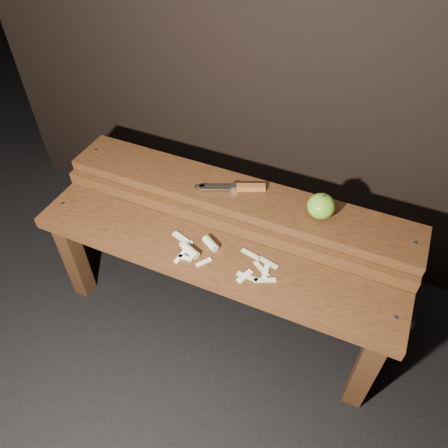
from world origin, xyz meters
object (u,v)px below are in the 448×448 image
at_px(bench_rear_tier, 237,211).
at_px(apple, 321,206).
at_px(bench_front_tier, 209,270).
at_px(knife, 242,187).

bearing_deg(bench_rear_tier, apple, 0.90).
distance_m(bench_front_tier, apple, 0.40).
xyz_separation_m(bench_front_tier, knife, (0.01, 0.24, 0.16)).
xyz_separation_m(bench_front_tier, apple, (0.27, 0.23, 0.19)).
bearing_deg(knife, bench_rear_tier, -114.05).
height_order(bench_rear_tier, knife, knife).
distance_m(apple, knife, 0.27).
height_order(bench_rear_tier, apple, apple).
xyz_separation_m(bench_rear_tier, apple, (0.27, 0.00, 0.12)).
relative_size(bench_rear_tier, apple, 13.49).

